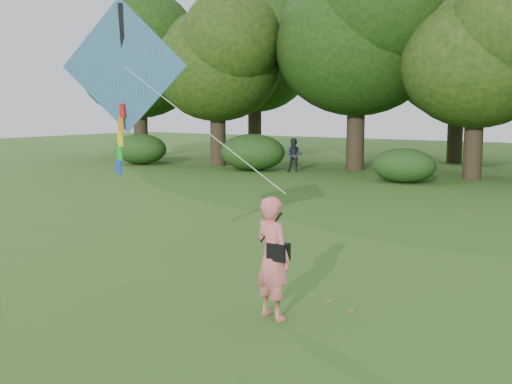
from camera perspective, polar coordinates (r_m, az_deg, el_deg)
The scene contains 7 objects.
ground at distance 10.37m, azimuth -0.14°, elevation -10.02°, with size 100.00×100.00×0.00m, color #265114.
man_kite_flyer at distance 9.55m, azimuth 1.49°, elevation -5.86°, with size 0.67×0.44×1.84m, color #EE7170.
bystander_left at distance 30.72m, azimuth 3.43°, elevation 3.28°, with size 0.79×0.61×1.62m, color #252932.
crossbody_bag at distance 9.44m, azimuth 1.99°, elevation -5.27°, with size 0.43×0.20×0.72m.
flying_kite at distance 11.88m, azimuth -11.65°, elevation 10.65°, with size 4.84×1.00×3.14m.
shrub_band at distance 26.65m, azimuth 20.01°, elevation 2.26°, with size 39.15×3.22×1.88m.
fallen_leaves at distance 12.95m, azimuth -1.53°, elevation -6.40°, with size 6.75×14.73×0.01m.
Camera 1 is at (5.49, -8.22, 3.15)m, focal length 45.00 mm.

